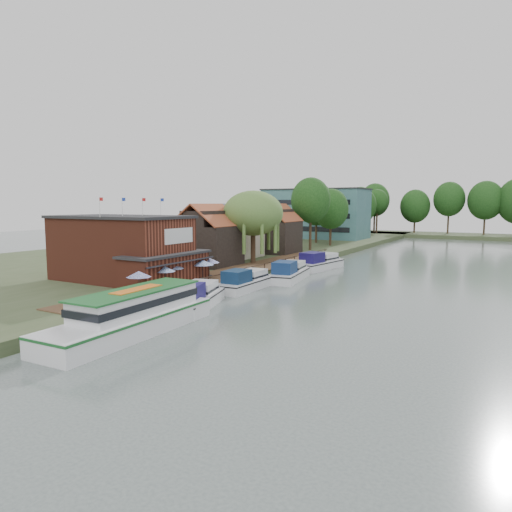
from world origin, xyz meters
The scene contains 27 objects.
ground centered at (0.00, 0.00, 0.00)m, with size 260.00×260.00×0.00m, color #4A5653.
land_bank centered at (-30.00, 35.00, 0.50)m, with size 50.00×140.00×1.00m, color #384728.
quay_deck centered at (-8.00, 10.00, 1.05)m, with size 6.00×50.00×0.10m, color #47301E.
quay_rail centered at (-5.30, 10.50, 1.50)m, with size 0.20×49.00×1.00m, color black, non-canonical shape.
pub centered at (-14.00, -1.00, 4.65)m, with size 20.00×11.00×7.30m, color maroon, non-canonical shape.
hotel_block centered at (-22.00, 70.00, 7.15)m, with size 25.40×12.40×12.30m, color #38666B, non-canonical shape.
cottage_a centered at (-15.00, 14.00, 5.25)m, with size 8.60×7.60×8.50m, color black, non-canonical shape.
cottage_b centered at (-18.00, 24.00, 5.25)m, with size 9.60×8.60×8.50m, color beige, non-canonical shape.
cottage_c centered at (-14.00, 33.00, 5.25)m, with size 7.60×7.60×8.50m, color black, non-canonical shape.
willow centered at (-10.50, 19.00, 6.21)m, with size 8.60×8.60×10.43m, color #476B2D, non-canonical shape.
umbrella_0 centered at (-7.23, -7.28, 2.29)m, with size 2.27×2.27×2.38m, color navy, non-canonical shape.
umbrella_1 centered at (-7.41, -3.52, 2.29)m, with size 2.04×2.04×2.38m, color #1C4A9A, non-canonical shape.
umbrella_2 centered at (-8.03, -1.56, 2.29)m, with size 2.30×2.30×2.38m, color navy, non-canonical shape.
umbrella_3 centered at (-7.10, 2.26, 2.29)m, with size 2.46×2.46×2.38m, color #1A4192, non-canonical shape.
umbrella_4 centered at (-7.62, 4.19, 2.29)m, with size 2.35×2.35×2.38m, color navy, non-canonical shape.
cruiser_0 centered at (-2.91, -4.60, 1.29)m, with size 3.40×10.51×2.57m, color silver, non-canonical shape.
cruiser_1 centered at (-3.64, 5.53, 1.21)m, with size 3.23×10.00×2.43m, color silver, non-canonical shape.
cruiser_2 centered at (-2.13, 13.62, 1.30)m, with size 3.44×10.61×2.60m, color silver, non-canonical shape.
cruiser_3 centered at (-2.50, 24.58, 1.32)m, with size 3.49×10.77×2.65m, color silver, non-canonical shape.
tour_boat centered at (-1.94, -13.64, 1.65)m, with size 4.24×15.07×3.29m, color silver, non-canonical shape.
swan centered at (-4.01, -10.89, 0.22)m, with size 0.44×0.44×0.44m, color white.
bank_tree_0 centered at (-10.93, 40.87, 7.68)m, with size 7.27×7.27×13.37m, color #143811, non-canonical shape.
bank_tree_1 centered at (-10.89, 51.29, 6.81)m, with size 7.17×7.17×11.62m, color #143811, non-canonical shape.
bank_tree_2 centered at (-16.03, 56.14, 7.52)m, with size 8.06×8.06×13.03m, color #143811, non-canonical shape.
bank_tree_3 centered at (-15.59, 77.76, 6.48)m, with size 6.64×6.64×10.96m, color #143811, non-canonical shape.
bank_tree_4 centered at (-15.80, 87.04, 7.59)m, with size 8.97×8.97×13.19m, color #143811, non-canonical shape.
bank_tree_5 centered at (-13.21, 95.26, 7.37)m, with size 6.17×6.17×12.73m, color #143811, non-canonical shape.
Camera 1 is at (22.35, -37.45, 9.56)m, focal length 32.00 mm.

